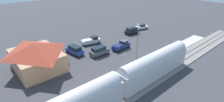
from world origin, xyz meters
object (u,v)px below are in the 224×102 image
pedestrian_waiting_far (160,53)px  pickup_silver (91,40)px  suv_black (132,31)px  passenger_train (119,83)px  station_building (36,56)px  light_pole_near_platform (138,38)px  sedan_white (142,27)px  pickup_navy (121,45)px  pedestrian_on_platform (171,47)px  suv_blue (75,50)px  suv_charcoal (99,51)px

pedestrian_waiting_far → pickup_silver: 19.39m
suv_black → pickup_silver: size_ratio=0.88×
passenger_train → station_building: 19.16m
station_building → light_pole_near_platform: bearing=-121.2°
sedan_white → pickup_navy: size_ratio=0.86×
passenger_train → light_pole_near_platform: light_pole_near_platform is taller
pedestrian_on_platform → light_pole_near_platform: (2.51, 10.46, 4.14)m
pickup_silver → suv_blue: suv_blue is taller
passenger_train → suv_charcoal: (14.58, -7.08, -1.71)m
sedan_white → pedestrian_on_platform: bearing=152.6°
suv_black → light_pole_near_platform: light_pole_near_platform is taller
passenger_train → pickup_navy: bearing=-45.2°
pickup_navy → station_building: bearing=77.9°
suv_blue → light_pole_near_platform: size_ratio=0.59×
pedestrian_on_platform → suv_black: bearing=-8.3°
pedestrian_on_platform → pickup_silver: pickup_silver is taller
pedestrian_waiting_far → suv_charcoal: bearing=42.7°
pickup_silver → passenger_train: bearing=156.0°
suv_charcoal → pickup_navy: bearing=-97.9°
station_building → suv_black: 31.39m
station_building → suv_charcoal: (-3.42, -13.63, -1.85)m
suv_blue → pickup_navy: suv_blue is taller
suv_charcoal → pedestrian_waiting_far: bearing=-137.3°
suv_charcoal → pickup_silver: bearing=-19.9°
sedan_white → pickup_navy: bearing=113.7°
pickup_silver → suv_blue: (-2.76, 6.90, 0.12)m
suv_charcoal → pickup_navy: (-0.92, -6.66, -0.12)m
pedestrian_on_platform → suv_blue: size_ratio=0.33×
station_building → pedestrian_waiting_far: size_ratio=6.97×
passenger_train → sedan_white: (21.33, -31.23, -1.98)m
suv_charcoal → pickup_silver: (7.23, -2.62, -0.12)m
pickup_navy → light_pole_near_platform: size_ratio=0.63×
passenger_train → suv_blue: (19.05, -2.80, -1.71)m
pickup_silver → pedestrian_on_platform: bearing=-144.1°
pedestrian_waiting_far → pickup_navy: pickup_navy is taller
pickup_navy → suv_charcoal: bearing=82.1°
pickup_navy → sedan_white: bearing=-66.3°
passenger_train → pickup_silver: 23.93m
suv_blue → suv_charcoal: bearing=-136.2°
pedestrian_on_platform → pickup_silver: 21.64m
suv_black → suv_blue: size_ratio=0.98×
suv_charcoal → suv_black: (5.60, -17.63, 0.00)m
pedestrian_waiting_far → suv_black: (16.34, -7.72, -0.13)m
pedestrian_on_platform → suv_charcoal: bearing=56.1°
pickup_navy → passenger_train: bearing=134.8°
pedestrian_on_platform → suv_black: suv_black is taller
pedestrian_waiting_far → suv_black: suv_black is taller
passenger_train → station_building: bearing=20.0°
passenger_train → pedestrian_on_platform: 22.86m
pedestrian_on_platform → station_building: bearing=64.7°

